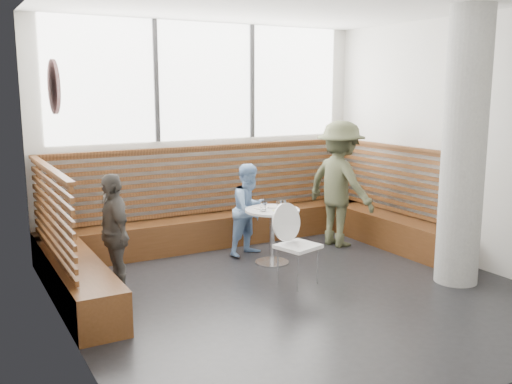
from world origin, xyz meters
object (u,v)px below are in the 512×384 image
cafe_table (272,225)px  concrete_column (464,149)px  child_left (114,233)px  cafe_chair (295,237)px  adult_man (340,184)px  child_back (250,210)px

cafe_table → concrete_column: bearing=-47.2°
concrete_column → child_left: size_ratio=2.34×
cafe_chair → adult_man: 1.86m
cafe_table → adult_man: (1.32, 0.29, 0.39)m
cafe_table → cafe_chair: 0.80m
concrete_column → cafe_table: 2.54m
concrete_column → cafe_table: concrete_column is taller
concrete_column → cafe_chair: size_ratio=3.35×
cafe_chair → adult_man: size_ratio=0.52×
adult_man → child_back: adult_man is taller
cafe_table → adult_man: adult_man is taller
adult_man → child_left: (-3.41, -0.34, -0.23)m
cafe_chair → child_back: size_ratio=0.75×
adult_man → child_back: size_ratio=1.43×
concrete_column → adult_man: concrete_column is taller
cafe_chair → adult_man: (1.48, 1.08, 0.35)m
cafe_table → cafe_chair: bearing=-101.5°
cafe_table → child_left: 2.10m
concrete_column → child_left: (-3.65, 1.64, -0.92)m
child_left → concrete_column: bearing=64.9°
child_back → child_left: 2.11m
cafe_chair → child_left: child_left is taller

